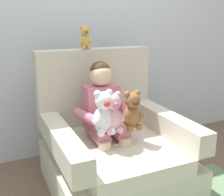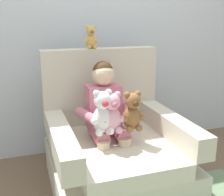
# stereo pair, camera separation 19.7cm
# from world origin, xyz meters

# --- Properties ---
(ground_plane) EXTENTS (8.00, 8.00, 0.00)m
(ground_plane) POSITION_xyz_m (0.00, 0.00, 0.00)
(ground_plane) COLOR brown
(back_wall) EXTENTS (6.00, 0.10, 2.60)m
(back_wall) POSITION_xyz_m (0.00, 0.83, 1.30)
(back_wall) COLOR silver
(back_wall) RESTS_ON ground
(armchair) EXTENTS (0.99, 1.02, 1.05)m
(armchair) POSITION_xyz_m (0.00, 0.06, 0.31)
(armchair) COLOR beige
(armchair) RESTS_ON ground
(seated_child) EXTENTS (0.45, 0.39, 0.82)m
(seated_child) POSITION_xyz_m (-0.06, 0.09, 0.62)
(seated_child) COLOR #C66B7F
(seated_child) RESTS_ON armchair
(plush_pink) EXTENTS (0.18, 0.14, 0.30)m
(plush_pink) POSITION_xyz_m (-0.07, -0.08, 0.65)
(plush_pink) COLOR #EAA8BC
(plush_pink) RESTS_ON armchair
(plush_brown) EXTENTS (0.17, 0.14, 0.29)m
(plush_brown) POSITION_xyz_m (0.08, -0.09, 0.65)
(plush_brown) COLOR brown
(plush_brown) RESTS_ON armchair
(plush_white) EXTENTS (0.19, 0.15, 0.32)m
(plush_white) POSITION_xyz_m (-0.13, -0.08, 0.66)
(plush_white) COLOR white
(plush_white) RESTS_ON armchair
(plush_honey_on_backrest) EXTENTS (0.11, 0.09, 0.19)m
(plush_honey_on_backrest) POSITION_xyz_m (-0.08, 0.43, 1.14)
(plush_honey_on_backrest) COLOR gold
(plush_honey_on_backrest) RESTS_ON armchair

